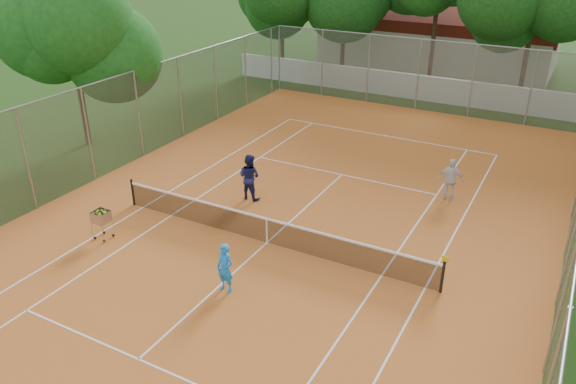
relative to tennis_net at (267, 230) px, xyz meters
The scene contains 12 objects.
ground 0.51m from the tennis_net, ahead, with size 120.00×120.00×0.00m, color #19360E.
court_pad 0.50m from the tennis_net, ahead, with size 18.00×34.00×0.02m, color #BD6424.
court_lines 0.49m from the tennis_net, ahead, with size 10.98×23.78×0.01m, color white.
tennis_net is the anchor object (origin of this frame).
perimeter_fence 1.49m from the tennis_net, ahead, with size 18.00×34.00×4.00m, color slate.
boundary_wall 19.00m from the tennis_net, 90.00° to the left, with size 26.00×0.30×1.50m, color white.
clubhouse 29.12m from the tennis_net, 93.95° to the left, with size 16.40×9.00×4.40m, color beige.
tropical_trees 22.45m from the tennis_net, 90.00° to the left, with size 29.00×19.00×10.00m, color #0D370F.
player_near 2.95m from the tennis_net, 84.07° to the right, with size 0.57×0.37×1.55m, color #1C83EF.
player_far_left 3.52m from the tennis_net, 131.38° to the left, with size 0.90×0.70×1.84m, color #1A1D4F.
player_far_right 7.78m from the tennis_net, 53.61° to the left, with size 0.99×0.41×1.69m, color silver.
ball_hopper 5.65m from the tennis_net, 154.72° to the right, with size 0.55×0.55×1.14m, color #A9A8AF.
Camera 1 is at (8.43, -14.11, 9.97)m, focal length 35.00 mm.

